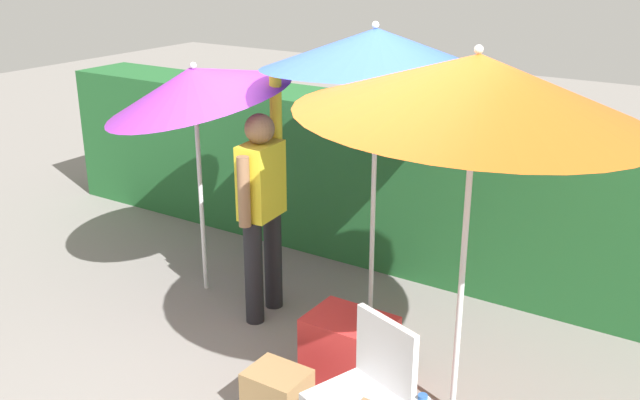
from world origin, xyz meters
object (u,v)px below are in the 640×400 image
object	(u,v)px
umbrella_rainbow	(476,86)
umbrella_yellow	(376,49)
crate_cardboard	(277,393)
chair_plastic	(367,389)
cooler_box	(349,349)
umbrella_orange	(194,85)
person_vendor	(262,201)

from	to	relation	value
umbrella_rainbow	umbrella_yellow	xyz separation A→B (m)	(-1.04, 0.80, 0.02)
crate_cardboard	chair_plastic	bearing A→B (deg)	-10.42
cooler_box	umbrella_rainbow	bearing A→B (deg)	4.82
chair_plastic	umbrella_yellow	bearing A→B (deg)	118.71
chair_plastic	crate_cardboard	size ratio (longest dim) A/B	2.46
umbrella_yellow	chair_plastic	xyz separation A→B (m)	(0.85, -1.55, -1.54)
umbrella_orange	umbrella_yellow	xyz separation A→B (m)	(1.35, 0.39, 0.32)
chair_plastic	cooler_box	xyz separation A→B (m)	(-0.52, 0.69, -0.28)
person_vendor	crate_cardboard	bearing A→B (deg)	-49.26
umbrella_rainbow	chair_plastic	bearing A→B (deg)	-104.45
umbrella_orange	umbrella_yellow	distance (m)	1.44
chair_plastic	umbrella_rainbow	bearing A→B (deg)	75.55
person_vendor	chair_plastic	xyz separation A→B (m)	(1.54, -1.10, -0.42)
umbrella_yellow	cooler_box	xyz separation A→B (m)	(0.33, -0.86, -1.83)
cooler_box	person_vendor	bearing A→B (deg)	157.99
chair_plastic	person_vendor	bearing A→B (deg)	144.32
umbrella_orange	crate_cardboard	world-z (taller)	umbrella_orange
cooler_box	umbrella_yellow	bearing A→B (deg)	110.90
cooler_box	umbrella_orange	bearing A→B (deg)	164.43
cooler_box	crate_cardboard	bearing A→B (deg)	-107.19
umbrella_orange	chair_plastic	size ratio (longest dim) A/B	2.35
person_vendor	chair_plastic	distance (m)	1.94
umbrella_rainbow	umbrella_orange	size ratio (longest dim) A/B	1.09
umbrella_yellow	umbrella_rainbow	bearing A→B (deg)	-37.36
umbrella_rainbow	cooler_box	world-z (taller)	umbrella_rainbow
umbrella_orange	crate_cardboard	distance (m)	2.41
umbrella_orange	person_vendor	xyz separation A→B (m)	(0.66, -0.06, -0.80)
cooler_box	crate_cardboard	xyz separation A→B (m)	(-0.17, -0.57, -0.08)
umbrella_rainbow	cooler_box	bearing A→B (deg)	-175.18
umbrella_rainbow	chair_plastic	size ratio (longest dim) A/B	2.55
umbrella_rainbow	cooler_box	size ratio (longest dim) A/B	4.11
umbrella_orange	person_vendor	size ratio (longest dim) A/B	1.11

